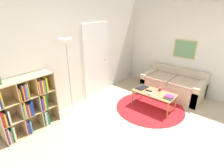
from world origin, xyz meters
name	(u,v)px	position (x,y,z in m)	size (l,w,h in m)	color
ground_plane	(175,141)	(0.00, 0.00, 0.00)	(14.00, 14.00, 0.00)	tan
wall_back	(81,54)	(0.02, 2.66, 1.29)	(7.71, 0.11, 2.60)	silver
wall_right	(170,46)	(2.38, 1.31, 1.30)	(0.08, 5.63, 2.60)	silver
rug	(150,107)	(0.77, 0.98, 0.00)	(1.72, 1.72, 0.01)	#B2191E
bookshelf	(26,106)	(-1.63, 2.45, 0.58)	(1.12, 0.34, 1.16)	tan
floor_lamp	(67,55)	(-0.62, 2.35, 1.43)	(0.28, 0.28, 1.78)	#B7B7BC
couch	(173,85)	(1.93, 0.88, 0.27)	(0.93, 1.65, 0.72)	#CCB793
coffee_table	(154,94)	(0.83, 0.94, 0.39)	(0.52, 1.04, 0.43)	#996B42
laptop	(142,87)	(0.87, 1.31, 0.44)	(0.36, 0.25, 0.02)	black
bowl	(150,94)	(0.66, 0.95, 0.45)	(0.10, 0.10, 0.04)	silver
book_stack_on_table	(169,97)	(0.77, 0.53, 0.47)	(0.17, 0.21, 0.07)	teal
cup	(160,89)	(1.02, 0.87, 0.47)	(0.08, 0.08, 0.08)	#A33D33
remote	(149,91)	(0.81, 1.07, 0.44)	(0.06, 0.17, 0.02)	black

